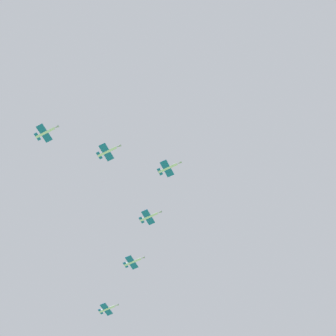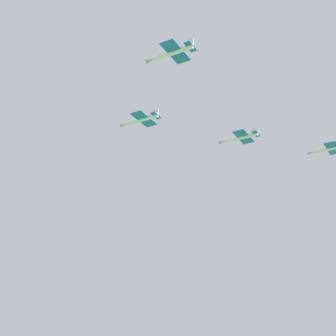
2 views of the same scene
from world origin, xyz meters
name	(u,v)px [view 1 (image 1 of 2)]	position (x,y,z in m)	size (l,w,h in m)	color
jet_lead	(168,168)	(4.33, 5.20, 184.43)	(11.59, 9.00, 2.46)	white
jet_port_inner	(150,217)	(14.71, -20.95, 185.83)	(11.59, 9.00, 2.46)	white
jet_starboard_inner	(108,151)	(30.64, 15.15, 183.03)	(11.59, 9.00, 2.46)	white
jet_port_outer	(133,262)	(24.76, -46.95, 185.52)	(11.59, 9.00, 2.46)	white
jet_starboard_outer	(46,132)	(56.63, 25.24, 183.34)	(11.59, 9.00, 2.46)	white
jet_center_rear	(108,309)	(40.49, -75.46, 183.76)	(11.59, 9.00, 2.46)	white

